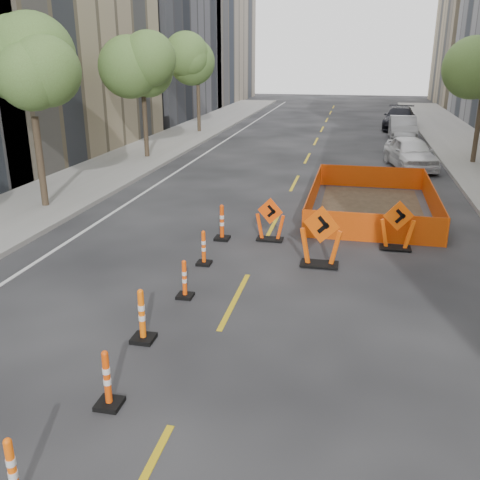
% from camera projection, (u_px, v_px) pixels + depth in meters
% --- Properties ---
extents(ground_plane, '(140.00, 140.00, 0.00)m').
position_uv_depth(ground_plane, '(181.00, 406.00, 8.59)').
color(ground_plane, black).
extents(sidewalk_left, '(4.00, 90.00, 0.15)m').
position_uv_depth(sidewalk_left, '(60.00, 193.00, 21.42)').
color(sidewalk_left, gray).
rests_on(sidewalk_left, ground).
extents(bld_left_d, '(12.00, 16.00, 14.00)m').
position_uv_depth(bld_left_d, '(131.00, 33.00, 45.82)').
color(bld_left_d, '#4C4C51').
rests_on(bld_left_d, ground).
extents(bld_left_e, '(12.00, 20.00, 20.00)m').
position_uv_depth(bld_left_e, '(187.00, 10.00, 59.96)').
color(bld_left_e, gray).
rests_on(bld_left_e, ground).
extents(tree_l_b, '(2.80, 2.80, 5.95)m').
position_uv_depth(tree_l_b, '(30.00, 80.00, 17.98)').
color(tree_l_b, '#382B1E').
rests_on(tree_l_b, ground).
extents(tree_l_c, '(2.80, 2.80, 5.95)m').
position_uv_depth(tree_l_c, '(142.00, 71.00, 27.21)').
color(tree_l_c, '#382B1E').
rests_on(tree_l_c, ground).
extents(tree_l_d, '(2.80, 2.80, 5.95)m').
position_uv_depth(tree_l_d, '(198.00, 66.00, 36.44)').
color(tree_l_d, '#382B1E').
rests_on(tree_l_d, ground).
extents(channelizer_1, '(0.39, 0.39, 0.99)m').
position_uv_depth(channelizer_1, '(12.00, 471.00, 6.57)').
color(channelizer_1, '#FF5E0A').
rests_on(channelizer_1, ground).
extents(channelizer_2, '(0.40, 0.40, 1.01)m').
position_uv_depth(channelizer_2, '(107.00, 379.00, 8.43)').
color(channelizer_2, '#E44609').
rests_on(channelizer_2, ground).
extents(channelizer_3, '(0.44, 0.44, 1.11)m').
position_uv_depth(channelizer_3, '(142.00, 315.00, 10.37)').
color(channelizer_3, '#FF670A').
rests_on(channelizer_3, ground).
extents(channelizer_4, '(0.36, 0.36, 0.93)m').
position_uv_depth(channelizer_4, '(185.00, 279.00, 12.27)').
color(channelizer_4, '#FF4F0A').
rests_on(channelizer_4, ground).
extents(channelizer_5, '(0.38, 0.38, 0.96)m').
position_uv_depth(channelizer_5, '(204.00, 248.00, 14.20)').
color(channelizer_5, '#F6500A').
rests_on(channelizer_5, ground).
extents(channelizer_6, '(0.43, 0.43, 1.10)m').
position_uv_depth(channelizer_6, '(222.00, 222.00, 16.09)').
color(channelizer_6, '#E64409').
rests_on(channelizer_6, ground).
extents(chevron_sign_left, '(0.99, 0.72, 1.33)m').
position_uv_depth(chevron_sign_left, '(270.00, 219.00, 16.00)').
color(chevron_sign_left, '#FF4B0A').
rests_on(chevron_sign_left, ground).
extents(chevron_sign_center, '(1.27, 1.00, 1.67)m').
position_uv_depth(chevron_sign_center, '(321.00, 236.00, 13.99)').
color(chevron_sign_center, '#E95109').
rests_on(chevron_sign_center, ground).
extents(chevron_sign_right, '(1.09, 0.80, 1.46)m').
position_uv_depth(chevron_sign_right, '(398.00, 225.00, 15.22)').
color(chevron_sign_right, '#FE580A').
rests_on(chevron_sign_right, ground).
extents(safety_fence, '(4.26, 7.19, 0.89)m').
position_uv_depth(safety_fence, '(372.00, 198.00, 19.20)').
color(safety_fence, red).
rests_on(safety_fence, ground).
extents(parked_car_near, '(2.67, 4.76, 1.53)m').
position_uv_depth(parked_car_near, '(411.00, 153.00, 26.13)').
color(parked_car_near, white).
rests_on(parked_car_near, ground).
extents(parked_car_mid, '(1.66, 4.65, 1.53)m').
position_uv_depth(parked_car_mid, '(403.00, 128.00, 34.64)').
color(parked_car_mid, gray).
rests_on(parked_car_mid, ground).
extents(parked_car_far, '(2.81, 5.71, 1.59)m').
position_uv_depth(parked_car_far, '(400.00, 118.00, 39.83)').
color(parked_car_far, black).
rests_on(parked_car_far, ground).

